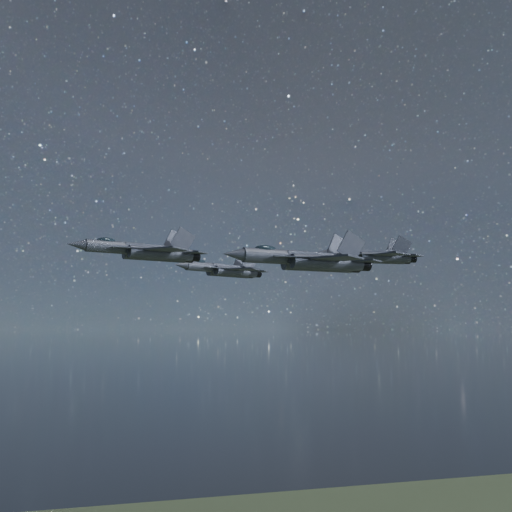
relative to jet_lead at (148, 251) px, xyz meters
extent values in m
cylinder|color=#30333C|center=(-4.46, -1.22, 0.25)|extent=(8.29, 3.81, 1.71)
cone|color=#30333C|center=(-9.54, -2.62, 0.25)|extent=(2.95, 2.18, 1.54)
ellipsoid|color=black|center=(-5.73, -1.57, 1.07)|extent=(2.83, 1.80, 0.85)
cube|color=#30333C|center=(1.05, 0.29, 0.19)|extent=(9.12, 3.97, 1.43)
cylinder|color=#30333C|center=(1.77, -0.65, -0.30)|extent=(9.35, 4.10, 1.71)
cylinder|color=#30333C|center=(1.18, 1.46, -0.30)|extent=(9.35, 4.10, 1.71)
cylinder|color=black|center=(6.64, 0.68, -0.30)|extent=(1.80, 1.90, 1.58)
cylinder|color=black|center=(6.06, 2.80, -0.30)|extent=(1.80, 1.90, 1.58)
cube|color=#30333C|center=(-2.16, -2.13, 0.11)|extent=(5.79, 1.64, 0.13)
cube|color=#30333C|center=(-2.94, 0.73, 0.11)|extent=(5.66, 3.62, 0.13)
cube|color=#30333C|center=(2.25, -3.26, -0.08)|extent=(6.30, 6.27, 0.22)
cube|color=#30333C|center=(0.27, 3.95, -0.08)|extent=(5.35, 5.72, 0.22)
cube|color=#30333C|center=(6.59, -0.81, -0.08)|extent=(3.73, 3.73, 0.16)
cube|color=#30333C|center=(5.26, 4.06, -0.08)|extent=(3.14, 3.30, 0.16)
cube|color=#30333C|center=(4.91, -0.08, 1.78)|extent=(3.79, 0.88, 3.91)
cube|color=#30333C|center=(4.18, 2.57, 1.78)|extent=(3.65, 1.47, 3.91)
cylinder|color=#30333C|center=(11.48, 16.59, -0.19)|extent=(7.71, 4.66, 1.63)
cone|color=#30333C|center=(6.92, 14.53, -0.19)|extent=(2.88, 2.36, 1.46)
ellipsoid|color=black|center=(10.34, 16.07, 0.59)|extent=(2.71, 2.02, 0.80)
cube|color=#30333C|center=(16.43, 18.82, -0.24)|extent=(8.44, 4.95, 1.36)
cylinder|color=#30333C|center=(17.24, 18.04, -0.71)|extent=(8.66, 5.09, 1.63)
cylinder|color=#30333C|center=(16.38, 19.94, -0.71)|extent=(8.66, 5.09, 1.63)
cylinder|color=black|center=(21.61, 20.02, -0.71)|extent=(1.85, 1.93, 1.50)
cylinder|color=black|center=(20.76, 21.92, -0.71)|extent=(1.85, 1.93, 1.50)
cube|color=#30333C|center=(13.77, 16.08, -0.31)|extent=(5.55, 2.36, 0.13)
cube|color=#30333C|center=(12.62, 18.65, -0.31)|extent=(5.09, 4.07, 0.13)
cube|color=#30333C|center=(18.08, 15.67, -0.50)|extent=(5.93, 5.79, 0.21)
cube|color=#30333C|center=(15.16, 22.14, -0.50)|extent=(4.53, 4.98, 0.21)
cube|color=#30333C|center=(21.79, 18.61, -0.50)|extent=(3.52, 3.47, 0.16)
cube|color=#30333C|center=(19.82, 22.98, -0.50)|extent=(2.65, 2.83, 0.16)
cube|color=#30333C|center=(20.10, 19.05, 1.27)|extent=(3.48, 1.38, 3.71)
cube|color=#30333C|center=(19.03, 21.43, 1.27)|extent=(3.25, 1.91, 3.71)
cylinder|color=#30333C|center=(12.16, -20.56, -2.72)|extent=(8.05, 2.69, 1.66)
cone|color=#30333C|center=(7.08, -21.24, -2.72)|extent=(2.73, 1.82, 1.49)
ellipsoid|color=black|center=(10.89, -20.73, -1.92)|extent=(2.66, 1.44, 0.82)
cube|color=#30333C|center=(17.66, -19.83, -2.78)|extent=(8.88, 2.74, 1.39)
cylinder|color=#30333C|center=(18.22, -20.84, -3.26)|extent=(9.10, 2.83, 1.66)
cylinder|color=#30333C|center=(17.94, -18.72, -3.26)|extent=(9.10, 2.83, 1.66)
cylinder|color=black|center=(23.08, -20.19, -3.26)|extent=(1.58, 1.71, 1.54)
cylinder|color=black|center=(22.80, -18.07, -3.26)|extent=(1.58, 1.71, 1.54)
cube|color=#30333C|center=(14.25, -21.74, -2.85)|extent=(5.61, 1.51, 0.13)
cube|color=#30333C|center=(13.87, -18.88, -2.85)|extent=(5.63, 2.88, 0.13)
cube|color=#30333C|center=(18.34, -23.40, -3.04)|extent=(6.05, 6.12, 0.21)
cube|color=#30333C|center=(17.39, -16.21, -3.04)|extent=(5.59, 5.85, 0.21)
cube|color=#30333C|center=(22.84, -21.62, -3.04)|extent=(3.57, 3.61, 0.16)
cube|color=#30333C|center=(22.20, -16.76, -3.04)|extent=(3.29, 3.40, 0.16)
cube|color=#30333C|center=(21.32, -20.69, -1.23)|extent=(3.72, 0.60, 3.80)
cube|color=#30333C|center=(20.97, -18.05, -1.23)|extent=(3.66, 0.95, 3.80)
cylinder|color=#30333C|center=(29.45, -2.90, 0.29)|extent=(6.96, 1.79, 1.45)
cone|color=#30333C|center=(24.98, -2.68, 0.29)|extent=(2.30, 1.41, 1.30)
ellipsoid|color=black|center=(28.33, -2.85, 0.99)|extent=(2.26, 1.09, 0.72)
cube|color=#30333C|center=(34.29, -3.14, 0.25)|extent=(7.70, 1.77, 1.21)
cylinder|color=#30333C|center=(34.61, -4.09, -0.17)|extent=(7.89, 1.84, 1.45)
cylinder|color=#30333C|center=(34.70, -2.23, -0.17)|extent=(7.89, 1.84, 1.45)
cylinder|color=black|center=(38.89, -4.31, -0.17)|extent=(1.28, 1.40, 1.34)
cylinder|color=black|center=(38.98, -2.44, -0.17)|extent=(1.28, 1.40, 1.34)
cube|color=#30333C|center=(31.06, -4.24, 0.18)|extent=(4.95, 2.15, 0.11)
cube|color=#30333C|center=(31.18, -1.73, 0.18)|extent=(4.94, 1.70, 0.11)
cube|color=#30333C|center=(34.31, -6.32, 0.01)|extent=(5.04, 5.22, 0.19)
cube|color=#30333C|center=(34.63, 0.01, 0.01)|extent=(5.19, 5.31, 0.19)
cube|color=#30333C|center=(38.46, -5.50, 0.01)|extent=(2.97, 3.05, 0.14)
cube|color=#30333C|center=(38.67, -1.22, 0.01)|extent=(3.06, 3.12, 0.14)
cube|color=#30333C|center=(37.30, -4.46, 1.60)|extent=(3.23, 0.57, 3.32)
cube|color=#30333C|center=(37.41, -2.13, 1.60)|extent=(3.24, 0.45, 3.32)
camera|label=1|loc=(-8.36, -83.79, -10.85)|focal=42.00mm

